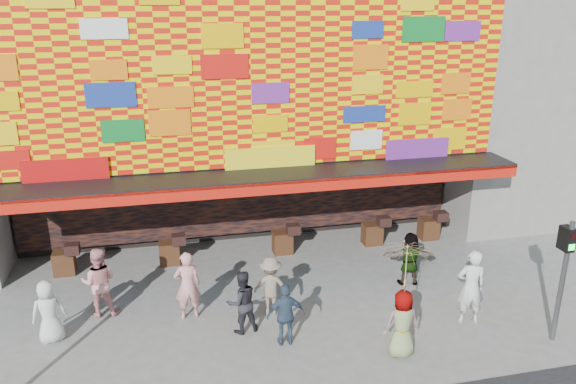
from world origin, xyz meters
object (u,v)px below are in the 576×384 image
ped_f (410,259)px  ped_h (471,287)px  ped_c (242,302)px  ped_g (402,324)px  ped_e (286,315)px  ped_b (187,285)px  ped_a (49,312)px  signal_right (565,268)px  parasol (407,266)px  ped_i (99,282)px  ped_d (271,286)px

ped_f → ped_h: ped_h is taller
ped_c → ped_g: ped_g is taller
ped_e → ped_f: size_ratio=0.99×
ped_h → ped_b: bearing=-3.6°
ped_b → ped_g: bearing=146.4°
ped_c → ped_f: size_ratio=1.03×
ped_a → ped_b: 3.22m
signal_right → ped_c: size_ratio=1.89×
ped_a → ped_f: bearing=170.0°
ped_a → parasol: 8.22m
signal_right → ped_g: bearing=176.4°
ped_i → parasol: size_ratio=0.92×
ped_d → ped_g: ped_g is taller
ped_a → parasol: (7.75, -2.34, 1.44)m
ped_d → ped_h: ped_h is taller
ped_i → ped_e: bearing=156.8°
signal_right → ped_g: size_ratio=1.87×
ped_d → parasol: bearing=149.4°
ped_h → ped_i: size_ratio=1.07×
ped_h → parasol: size_ratio=0.98×
parasol → ped_d: bearing=136.1°
ped_f → ped_g: size_ratio=0.96×
ped_c → ped_b: bearing=-48.8°
ped_a → ped_c: ped_c is taller
ped_d → ped_c: bearing=51.5°
ped_d → ped_f: (4.08, 0.68, -0.01)m
ped_g → ped_h: bearing=-154.4°
ped_e → ped_f: (4.00, 2.09, 0.00)m
ped_a → ped_b: bearing=171.3°
ped_d → ped_f: size_ratio=1.01×
ped_g → signal_right: bearing=179.3°
ped_e → parasol: size_ratio=0.77×
ped_a → ped_h: 10.04m
signal_right → ped_g: 3.92m
ped_f → ped_h: 2.26m
parasol → ped_a: bearing=163.2°
signal_right → ped_h: size_ratio=1.55×
ped_g → ped_a: bearing=-13.9°
ped_b → ped_i: ped_i is taller
ped_g → ped_f: bearing=-114.3°
ped_e → parasol: (2.42, -1.00, 1.45)m
ped_d → ped_i: ped_i is taller
ped_f → ped_g: bearing=74.4°
ped_i → signal_right: bearing=166.5°
signal_right → ped_f: size_ratio=1.95×
ped_a → parasol: size_ratio=0.78×
parasol → ped_c: bearing=152.4°
ped_d → ped_e: bearing=106.3°
ped_f → ped_g: ped_g is taller
ped_a → ped_e: 5.49m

